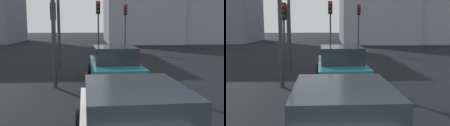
% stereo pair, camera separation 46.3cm
% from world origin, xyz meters
% --- Properties ---
extents(car_teal_lead, '(4.65, 2.18, 1.58)m').
position_xyz_m(car_teal_lead, '(8.64, -0.17, 0.76)').
color(car_teal_lead, '#19606B').
rests_on(car_teal_lead, ground_plane).
extents(traffic_light_near_left, '(0.32, 0.29, 4.13)m').
position_xyz_m(traffic_light_near_left, '(20.41, 3.91, 2.97)').
color(traffic_light_near_left, '#2D2D30').
rests_on(traffic_light_near_left, ground_plane).
extents(traffic_light_near_right, '(0.33, 0.30, 4.11)m').
position_xyz_m(traffic_light_near_right, '(17.06, 0.25, 2.95)').
color(traffic_light_near_right, '#2D2D30').
rests_on(traffic_light_near_right, ground_plane).
extents(traffic_light_far_left, '(0.32, 0.28, 3.58)m').
position_xyz_m(traffic_light_far_left, '(12.16, 2.73, 2.59)').
color(traffic_light_far_left, '#2D2D30').
rests_on(traffic_light_far_left, ground_plane).
extents(traffic_light_far_right, '(0.32, 0.30, 4.19)m').
position_xyz_m(traffic_light_far_right, '(21.19, -2.26, 3.01)').
color(traffic_light_far_right, '#2D2D30').
rests_on(traffic_light_far_right, ground_plane).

